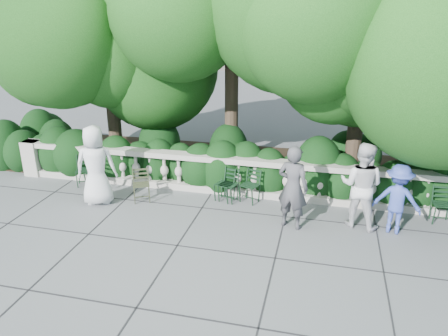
% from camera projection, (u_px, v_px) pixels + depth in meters
% --- Properties ---
extents(ground, '(90.00, 90.00, 0.00)m').
position_uv_depth(ground, '(213.00, 226.00, 9.68)').
color(ground, '#55575C').
rests_on(ground, ground).
extents(balustrade, '(12.00, 0.44, 1.00)m').
position_uv_depth(balustrade, '(231.00, 176.00, 11.14)').
color(balustrade, '#9E998E').
rests_on(balustrade, ground).
extents(shrub_hedge, '(15.00, 2.60, 1.70)m').
position_uv_depth(shrub_hedge, '(240.00, 177.00, 12.40)').
color(shrub_hedge, black).
rests_on(shrub_hedge, ground).
extents(tree_canopy, '(15.04, 6.52, 6.78)m').
position_uv_depth(tree_canopy, '(271.00, 31.00, 11.02)').
color(tree_canopy, '#3F3023').
rests_on(tree_canopy, ground).
extents(chair_a, '(0.56, 0.59, 0.84)m').
position_uv_depth(chair_a, '(92.00, 190.00, 11.50)').
color(chair_a, black).
rests_on(chair_a, ground).
extents(chair_b, '(0.59, 0.61, 0.84)m').
position_uv_depth(chair_b, '(85.00, 187.00, 11.69)').
color(chair_b, black).
rests_on(chair_b, ground).
extents(chair_c, '(0.58, 0.61, 0.84)m').
position_uv_depth(chair_c, '(246.00, 204.00, 10.72)').
color(chair_c, black).
rests_on(chair_c, ground).
extents(chair_d, '(0.57, 0.59, 0.84)m').
position_uv_depth(chair_d, '(221.00, 203.00, 10.79)').
color(chair_d, black).
rests_on(chair_d, ground).
extents(chair_e, '(0.55, 0.58, 0.84)m').
position_uv_depth(chair_e, '(225.00, 203.00, 10.76)').
color(chair_e, black).
rests_on(chair_e, ground).
extents(chair_f, '(0.46, 0.50, 0.84)m').
position_uv_depth(chair_f, '(441.00, 225.00, 9.70)').
color(chair_f, black).
rests_on(chair_f, ground).
extents(chair_weathered, '(0.60, 0.62, 0.84)m').
position_uv_depth(chair_weathered, '(143.00, 204.00, 10.74)').
color(chair_weathered, black).
rests_on(chair_weathered, ground).
extents(person_businessman, '(1.10, 0.88, 1.97)m').
position_uv_depth(person_businessman, '(96.00, 165.00, 10.44)').
color(person_businessman, silver).
rests_on(person_businessman, ground).
extents(person_woman_grey, '(0.79, 0.64, 1.87)m').
position_uv_depth(person_woman_grey, '(293.00, 187.00, 9.32)').
color(person_woman_grey, '#424147').
rests_on(person_woman_grey, ground).
extents(person_casual_man, '(1.10, 0.97, 1.92)m').
position_uv_depth(person_casual_man, '(361.00, 185.00, 9.36)').
color(person_casual_man, silver).
rests_on(person_casual_man, ground).
extents(person_older_blue, '(1.09, 0.78, 1.53)m').
position_uv_depth(person_older_blue, '(397.00, 199.00, 9.17)').
color(person_older_blue, '#374AA7').
rests_on(person_older_blue, ground).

